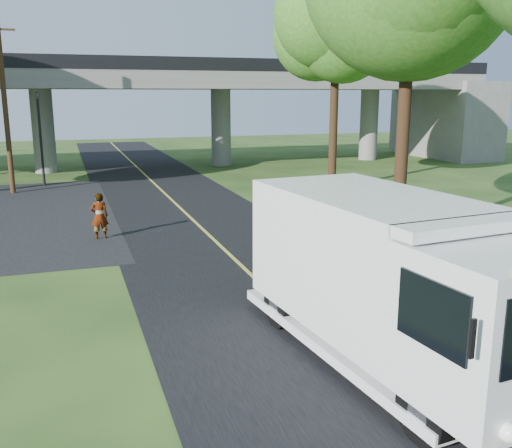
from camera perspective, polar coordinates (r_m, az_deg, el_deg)
name	(u,v)px	position (r m, az deg, el deg)	size (l,w,h in m)	color
ground	(371,389)	(10.69, 11.40, -15.87)	(120.00, 120.00, 0.00)	#254117
road	(222,247)	(19.36, -3.46, -2.35)	(7.00, 90.00, 0.02)	black
lane_line	(222,247)	(19.35, -3.46, -2.30)	(0.12, 90.00, 0.01)	gold
overpass	(135,102)	(40.33, -11.99, 11.87)	(54.00, 10.00, 7.30)	slate
traffic_signal	(40,129)	(34.11, -20.80, 8.89)	(0.18, 0.22, 5.20)	black
utility_pole	(5,104)	(32.15, -23.82, 10.94)	(1.60, 0.26, 9.00)	#472D19
tree_right_far	(341,30)	(31.38, 8.53, 18.63)	(5.77, 5.67, 10.99)	#382314
step_van	(394,277)	(11.04, 13.67, -5.19)	(3.53, 7.85, 3.19)	white
pedestrian	(99,216)	(21.07, -15.38, 0.77)	(0.61, 0.40, 1.68)	gray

